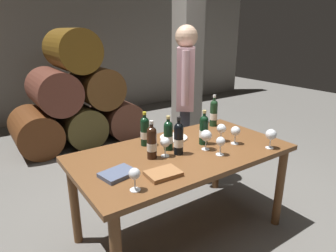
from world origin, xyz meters
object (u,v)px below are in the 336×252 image
(wine_glass_3, at_px, (221,142))
(wine_glass_6, at_px, (271,135))
(wine_bottle_4, at_px, (214,113))
(wine_glass_5, at_px, (206,136))
(wine_bottle_1, at_px, (152,142))
(serving_plate, at_px, (174,138))
(dining_table, at_px, (182,161))
(wine_glass_0, at_px, (235,132))
(wine_bottle_3, at_px, (145,131))
(leather_ledger, at_px, (118,174))
(wine_glass_1, at_px, (221,129))
(wine_bottle_2, at_px, (168,135))
(wine_glass_2, at_px, (135,175))
(sommelier_presenting, at_px, (185,91))
(wine_glass_4, at_px, (165,143))
(tasting_notebook, at_px, (163,174))
(wine_bottle_5, at_px, (179,138))
(wine_bottle_0, at_px, (204,130))

(wine_glass_3, distance_m, wine_glass_6, 0.44)
(wine_glass_6, bearing_deg, wine_bottle_4, 88.02)
(wine_glass_5, bearing_deg, wine_bottle_1, 166.76)
(serving_plate, bearing_deg, dining_table, -111.57)
(wine_glass_0, bearing_deg, serving_plate, 131.21)
(wine_bottle_3, bearing_deg, leather_ledger, -139.23)
(wine_bottle_3, bearing_deg, wine_glass_6, -38.48)
(dining_table, distance_m, wine_glass_0, 0.51)
(wine_bottle_3, distance_m, wine_bottle_4, 0.81)
(wine_bottle_3, relative_size, wine_glass_1, 1.85)
(wine_bottle_2, distance_m, wine_glass_2, 0.65)
(wine_bottle_2, distance_m, wine_glass_3, 0.41)
(serving_plate, distance_m, sommelier_presenting, 0.75)
(wine_glass_4, distance_m, wine_glass_5, 0.34)
(wine_glass_0, distance_m, wine_glass_5, 0.29)
(wine_bottle_2, relative_size, leather_ledger, 1.26)
(wine_bottle_1, height_order, wine_glass_4, wine_bottle_1)
(wine_bottle_3, relative_size, wine_glass_5, 1.74)
(wine_bottle_1, bearing_deg, wine_bottle_4, 19.01)
(wine_bottle_4, xyz_separation_m, wine_glass_4, (-0.80, -0.34, -0.03))
(wine_bottle_3, relative_size, serving_plate, 1.18)
(wine_glass_6, relative_size, serving_plate, 0.67)
(tasting_notebook, bearing_deg, wine_glass_3, 6.09)
(sommelier_presenting, bearing_deg, serving_plate, -135.86)
(wine_glass_2, bearing_deg, wine_bottle_5, 28.19)
(serving_plate, bearing_deg, sommelier_presenting, 44.14)
(wine_bottle_2, bearing_deg, wine_glass_6, -32.87)
(wine_bottle_1, bearing_deg, wine_bottle_2, 19.38)
(wine_bottle_5, height_order, wine_glass_1, wine_bottle_5)
(tasting_notebook, height_order, sommelier_presenting, sommelier_presenting)
(wine_glass_1, bearing_deg, wine_bottle_2, 167.37)
(serving_plate, bearing_deg, wine_glass_0, -48.79)
(wine_bottle_4, distance_m, wine_glass_0, 0.49)
(wine_glass_1, height_order, wine_glass_6, wine_glass_6)
(wine_glass_1, bearing_deg, wine_bottle_1, 176.77)
(wine_bottle_0, relative_size, wine_bottle_1, 1.00)
(wine_bottle_0, bearing_deg, wine_glass_4, -176.10)
(wine_glass_0, relative_size, wine_glass_5, 0.94)
(wine_glass_1, xyz_separation_m, wine_glass_6, (0.21, -0.34, 0.00))
(wine_glass_0, distance_m, wine_glass_2, 1.06)
(wine_bottle_5, relative_size, tasting_notebook, 1.34)
(wine_glass_6, bearing_deg, wine_glass_0, 125.38)
(wine_glass_6, height_order, serving_plate, wine_glass_6)
(dining_table, relative_size, wine_glass_3, 11.72)
(wine_bottle_5, xyz_separation_m, wine_glass_4, (-0.11, 0.02, -0.02))
(wine_bottle_1, xyz_separation_m, wine_bottle_3, (0.09, 0.25, -0.00))
(wine_glass_5, bearing_deg, wine_bottle_5, 166.85)
(wine_glass_3, xyz_separation_m, serving_plate, (-0.08, 0.49, -0.10))
(wine_glass_2, xyz_separation_m, wine_glass_4, (0.42, 0.31, 0.00))
(wine_bottle_2, relative_size, wine_glass_5, 1.70)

